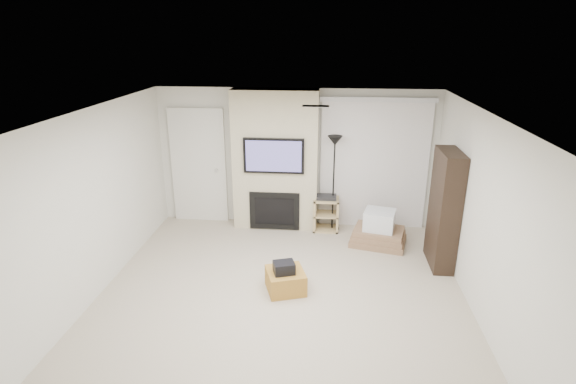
# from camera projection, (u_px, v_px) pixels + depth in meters

# --- Properties ---
(floor) EXTENTS (5.00, 5.50, 0.00)m
(floor) POSITION_uv_depth(u_px,v_px,m) (280.00, 303.00, 5.98)
(floor) COLOR #B5A791
(floor) RESTS_ON ground
(ceiling) EXTENTS (5.00, 5.50, 0.00)m
(ceiling) POSITION_uv_depth(u_px,v_px,m) (278.00, 116.00, 5.13)
(ceiling) COLOR white
(ceiling) RESTS_ON wall_back
(wall_back) EXTENTS (5.00, 0.00, 2.50)m
(wall_back) POSITION_uv_depth(u_px,v_px,m) (296.00, 158.00, 8.13)
(wall_back) COLOR silver
(wall_back) RESTS_ON ground
(wall_front) EXTENTS (5.00, 0.00, 2.50)m
(wall_front) POSITION_uv_depth(u_px,v_px,m) (233.00, 378.00, 2.98)
(wall_front) COLOR silver
(wall_front) RESTS_ON ground
(wall_left) EXTENTS (0.00, 5.50, 2.50)m
(wall_left) POSITION_uv_depth(u_px,v_px,m) (86.00, 210.00, 5.77)
(wall_left) COLOR silver
(wall_left) RESTS_ON ground
(wall_right) EXTENTS (0.00, 5.50, 2.50)m
(wall_right) POSITION_uv_depth(u_px,v_px,m) (488.00, 224.00, 5.34)
(wall_right) COLOR silver
(wall_right) RESTS_ON ground
(hvac_vent) EXTENTS (0.35, 0.18, 0.01)m
(hvac_vent) POSITION_uv_depth(u_px,v_px,m) (316.00, 106.00, 5.85)
(hvac_vent) COLOR silver
(hvac_vent) RESTS_ON ceiling
(ottoman) EXTENTS (0.63, 0.63, 0.30)m
(ottoman) POSITION_uv_depth(u_px,v_px,m) (286.00, 281.00, 6.24)
(ottoman) COLOR #A5732A
(ottoman) RESTS_ON floor
(black_bag) EXTENTS (0.33, 0.30, 0.16)m
(black_bag) POSITION_uv_depth(u_px,v_px,m) (284.00, 268.00, 6.11)
(black_bag) COLOR black
(black_bag) RESTS_ON ottoman
(fireplace_wall) EXTENTS (1.50, 0.47, 2.50)m
(fireplace_wall) POSITION_uv_depth(u_px,v_px,m) (275.00, 162.00, 7.97)
(fireplace_wall) COLOR beige
(fireplace_wall) RESTS_ON floor
(entry_door) EXTENTS (1.02, 0.11, 2.14)m
(entry_door) POSITION_uv_depth(u_px,v_px,m) (199.00, 166.00, 8.32)
(entry_door) COLOR silver
(entry_door) RESTS_ON floor
(vertical_blinds) EXTENTS (1.98, 0.10, 2.37)m
(vertical_blinds) POSITION_uv_depth(u_px,v_px,m) (374.00, 160.00, 7.95)
(vertical_blinds) COLOR silver
(vertical_blinds) RESTS_ON floor
(floor_lamp) EXTENTS (0.26, 0.26, 1.74)m
(floor_lamp) POSITION_uv_depth(u_px,v_px,m) (334.00, 157.00, 7.76)
(floor_lamp) COLOR black
(floor_lamp) RESTS_ON floor
(av_stand) EXTENTS (0.45, 0.38, 0.66)m
(av_stand) POSITION_uv_depth(u_px,v_px,m) (326.00, 212.00, 8.10)
(av_stand) COLOR tan
(av_stand) RESTS_ON floor
(box_stack) EXTENTS (1.03, 0.87, 0.60)m
(box_stack) POSITION_uv_depth(u_px,v_px,m) (379.00, 231.00, 7.59)
(box_stack) COLOR #8B674A
(box_stack) RESTS_ON floor
(bookshelf) EXTENTS (0.30, 0.80, 1.80)m
(bookshelf) POSITION_uv_depth(u_px,v_px,m) (444.00, 210.00, 6.71)
(bookshelf) COLOR black
(bookshelf) RESTS_ON floor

